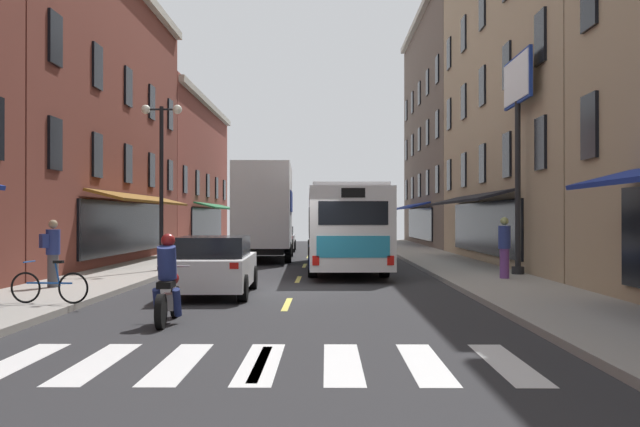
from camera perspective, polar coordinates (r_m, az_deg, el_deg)
name	(u,v)px	position (r m, az deg, el deg)	size (l,w,h in m)	color
ground_plane	(294,291)	(19.70, -2.08, -6.18)	(34.80, 80.00, 0.10)	#28282B
lane_centre_dashes	(294,290)	(19.44, -2.12, -6.09)	(0.14, 73.90, 0.01)	#DBCC4C
crosswalk_near	(261,363)	(9.81, -4.77, -11.79)	(7.10, 2.80, 0.01)	silver
sidewalk_left	(80,286)	(20.80, -18.62, -5.52)	(3.00, 80.00, 0.14)	gray
sidewalk_right	(509,286)	(20.29, 14.89, -5.65)	(3.00, 80.00, 0.14)	gray
billboard_sign	(518,106)	(24.08, 15.50, 8.26)	(0.40, 3.05, 7.04)	black
transit_bus	(343,227)	(27.09, 1.83, -1.08)	(2.89, 12.39, 3.04)	silver
box_truck	(265,213)	(32.62, -4.42, 0.06)	(2.68, 8.32, 4.28)	white
sedan_near	(278,239)	(41.70, -3.35, -2.01)	(2.10, 4.29, 1.46)	silver
sedan_mid	(214,265)	(18.21, -8.44, -4.12)	(2.02, 4.46, 1.48)	silver
motorcycle_rider	(168,285)	(13.51, -12.04, -5.61)	(0.62, 2.07, 1.66)	black
bicycle_near	(50,286)	(16.19, -20.78, -5.46)	(1.71, 0.48, 0.91)	black
pedestrian_near	(52,251)	(19.90, -20.59, -2.85)	(0.51, 0.49, 1.76)	#4C4C51
pedestrian_mid	(504,247)	(22.07, 14.51, -2.57)	(0.36, 0.36, 1.83)	#66387F
street_lamp_twin	(161,179)	(25.35, -12.54, 2.72)	(1.42, 0.32, 5.73)	black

